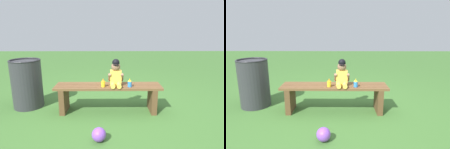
% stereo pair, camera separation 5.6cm
% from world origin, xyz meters
% --- Properties ---
extents(ground_plane, '(16.00, 16.00, 0.00)m').
position_xyz_m(ground_plane, '(0.00, 0.00, 0.00)').
color(ground_plane, '#3D6B2D').
extents(park_bench, '(1.62, 0.36, 0.43)m').
position_xyz_m(park_bench, '(0.00, 0.00, 0.29)').
color(park_bench, brown).
rests_on(park_bench, ground_plane).
extents(child_figure, '(0.23, 0.27, 0.40)m').
position_xyz_m(child_figure, '(0.12, -0.01, 0.60)').
color(child_figure, '#F2C64C').
rests_on(child_figure, park_bench).
extents(sippy_cup_left, '(0.06, 0.06, 0.12)m').
position_xyz_m(sippy_cup_left, '(-0.07, -0.09, 0.48)').
color(sippy_cup_left, yellow).
rests_on(sippy_cup_left, park_bench).
extents(sippy_cup_right, '(0.06, 0.06, 0.12)m').
position_xyz_m(sippy_cup_right, '(0.32, -0.09, 0.48)').
color(sippy_cup_right, '#338CE5').
rests_on(sippy_cup_right, park_bench).
extents(toy_ball, '(0.17, 0.17, 0.17)m').
position_xyz_m(toy_ball, '(-0.10, -0.83, 0.08)').
color(toy_ball, '#8C4CCC').
rests_on(toy_ball, ground_plane).
extents(trash_bin, '(0.48, 0.48, 0.79)m').
position_xyz_m(trash_bin, '(-1.33, 0.20, 0.40)').
color(trash_bin, '#333338').
rests_on(trash_bin, ground_plane).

